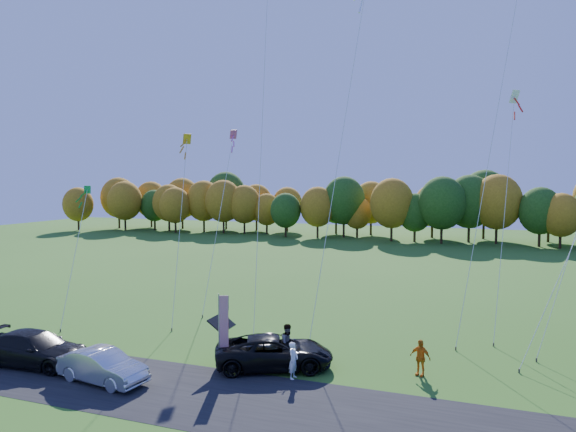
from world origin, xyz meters
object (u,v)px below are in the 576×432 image
(silver_sedan, at_px, (103,366))
(feather_flag, at_px, (223,323))
(person_east, at_px, (420,357))
(black_suv, at_px, (274,352))

(silver_sedan, xyz_separation_m, feather_flag, (4.38, 3.31, 1.52))
(person_east, bearing_deg, black_suv, -150.45)
(black_suv, bearing_deg, feather_flag, 89.67)
(black_suv, relative_size, silver_sedan, 1.29)
(black_suv, distance_m, feather_flag, 2.88)
(person_east, distance_m, feather_flag, 9.48)
(black_suv, xyz_separation_m, silver_sedan, (-6.67, -4.28, -0.06))
(feather_flag, bearing_deg, black_suv, 22.90)
(silver_sedan, distance_m, person_east, 14.60)
(person_east, xyz_separation_m, feather_flag, (-9.07, -2.38, 1.39))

